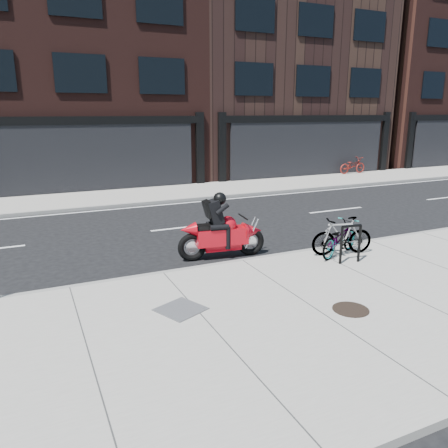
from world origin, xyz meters
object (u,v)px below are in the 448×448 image
bicycle_far (352,165)px  manhole_cover (351,309)px  utility_grate (181,309)px  bicycle_front (339,238)px  motorcycle (226,231)px  bicycle_rear (342,236)px  bike_rack (351,241)px

bicycle_far → manhole_cover: (-12.16, -14.23, -0.46)m
utility_grate → bicycle_front: bearing=16.0°
manhole_cover → motorcycle: bearing=99.6°
bicycle_front → bicycle_far: (10.33, 11.60, 0.04)m
manhole_cover → utility_grate: (-2.82, 1.30, 0.00)m
manhole_cover → utility_grate: size_ratio=0.88×
bicycle_far → manhole_cover: bicycle_far is taller
bicycle_front → motorcycle: 2.85m
bicycle_front → manhole_cover: size_ratio=2.46×
bicycle_rear → utility_grate: bicycle_rear is taller
bicycle_front → bicycle_far: size_ratio=0.91×
bike_rack → bicycle_front: (0.15, 0.58, -0.12)m
bicycle_front → bicycle_rear: (0.08, 0.00, 0.06)m
bicycle_front → motorcycle: motorcycle is taller
bicycle_rear → motorcycle: bearing=-105.0°
bike_rack → bicycle_rear: bicycle_rear is taller
bicycle_far → bike_rack: bearing=137.8°
bicycle_far → manhole_cover: bearing=138.0°
bike_rack → manhole_cover: 2.71m
bike_rack → manhole_cover: (-1.69, -2.05, -0.54)m
bike_rack → motorcycle: 3.05m
motorcycle → utility_grate: motorcycle is taller
bicycle_rear → utility_grate: 4.94m
bike_rack → utility_grate: 4.60m
manhole_cover → bike_rack: bearing=50.5°
motorcycle → manhole_cover: size_ratio=3.48×
utility_grate → bike_rack: bearing=9.4°
motorcycle → bicycle_rear: bearing=-20.4°
bicycle_front → bicycle_far: bearing=-65.2°
bicycle_rear → motorcycle: size_ratio=0.70×
bike_rack → bicycle_far: bike_rack is taller
manhole_cover → utility_grate: bearing=155.2°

